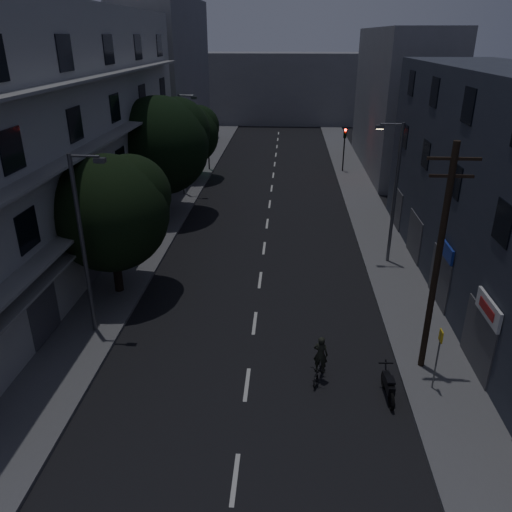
# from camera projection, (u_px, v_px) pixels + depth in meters

# --- Properties ---
(ground) EXTENTS (160.00, 160.00, 0.00)m
(ground) POSITION_uv_depth(u_px,v_px,m) (267.00, 221.00, 36.13)
(ground) COLOR black
(ground) RESTS_ON ground
(sidewalk_left) EXTENTS (3.00, 90.00, 0.15)m
(sidewalk_left) POSITION_uv_depth(u_px,v_px,m) (165.00, 218.00, 36.54)
(sidewalk_left) COLOR #565659
(sidewalk_left) RESTS_ON ground
(sidewalk_right) EXTENTS (3.00, 90.00, 0.15)m
(sidewalk_right) POSITION_uv_depth(u_px,v_px,m) (372.00, 223.00, 35.66)
(sidewalk_right) COLOR #565659
(sidewalk_right) RESTS_ON ground
(lane_markings) EXTENTS (0.15, 60.50, 0.01)m
(lane_markings) POSITION_uv_depth(u_px,v_px,m) (271.00, 196.00, 41.83)
(lane_markings) COLOR beige
(lane_markings) RESTS_ON ground
(building_left) EXTENTS (7.00, 36.00, 14.00)m
(building_left) POSITION_uv_depth(u_px,v_px,m) (47.00, 141.00, 27.61)
(building_left) COLOR #ABABA6
(building_left) RESTS_ON ground
(building_far_left) EXTENTS (6.00, 20.00, 16.00)m
(building_far_left) POSITION_uv_depth(u_px,v_px,m) (168.00, 78.00, 54.56)
(building_far_left) COLOR slate
(building_far_left) RESTS_ON ground
(building_far_right) EXTENTS (6.00, 20.00, 13.00)m
(building_far_right) POSITION_uv_depth(u_px,v_px,m) (399.00, 101.00, 48.29)
(building_far_right) COLOR slate
(building_far_right) RESTS_ON ground
(building_far_end) EXTENTS (24.00, 8.00, 10.00)m
(building_far_end) POSITION_uv_depth(u_px,v_px,m) (281.00, 88.00, 75.14)
(building_far_end) COLOR slate
(building_far_end) RESTS_ON ground
(tree_near) EXTENTS (5.77, 5.77, 7.11)m
(tree_near) POSITION_uv_depth(u_px,v_px,m) (111.00, 209.00, 24.31)
(tree_near) COLOR black
(tree_near) RESTS_ON sidewalk_left
(tree_mid) EXTENTS (6.89, 6.89, 8.47)m
(tree_mid) POSITION_uv_depth(u_px,v_px,m) (161.00, 142.00, 35.17)
(tree_mid) COLOR black
(tree_mid) RESTS_ON sidewalk_left
(tree_far) EXTENTS (5.35, 5.35, 6.62)m
(tree_far) POSITION_uv_depth(u_px,v_px,m) (190.00, 132.00, 45.03)
(tree_far) COLOR black
(tree_far) RESTS_ON sidewalk_left
(traffic_signal_far_right) EXTENTS (0.28, 0.37, 4.10)m
(traffic_signal_far_right) POSITION_uv_depth(u_px,v_px,m) (345.00, 141.00, 47.69)
(traffic_signal_far_right) COLOR black
(traffic_signal_far_right) RESTS_ON sidewalk_right
(traffic_signal_far_left) EXTENTS (0.28, 0.37, 4.10)m
(traffic_signal_far_left) POSITION_uv_depth(u_px,v_px,m) (208.00, 139.00, 48.36)
(traffic_signal_far_left) COLOR black
(traffic_signal_far_left) RESTS_ON sidewalk_left
(street_lamp_left_near) EXTENTS (1.51, 0.25, 8.00)m
(street_lamp_left_near) POSITION_uv_depth(u_px,v_px,m) (84.00, 238.00, 20.79)
(street_lamp_left_near) COLOR #515258
(street_lamp_left_near) RESTS_ON sidewalk_left
(street_lamp_right) EXTENTS (1.51, 0.25, 8.00)m
(street_lamp_right) POSITION_uv_depth(u_px,v_px,m) (394.00, 188.00, 27.69)
(street_lamp_right) COLOR #525459
(street_lamp_right) RESTS_ON sidewalk_right
(street_lamp_left_far) EXTENTS (1.51, 0.25, 8.00)m
(street_lamp_left_far) POSITION_uv_depth(u_px,v_px,m) (183.00, 140.00, 40.17)
(street_lamp_left_far) COLOR slate
(street_lamp_left_far) RESTS_ON sidewalk_left
(utility_pole) EXTENTS (1.80, 0.24, 9.00)m
(utility_pole) POSITION_uv_depth(u_px,v_px,m) (438.00, 258.00, 18.25)
(utility_pole) COLOR black
(utility_pole) RESTS_ON sidewalk_right
(bus_stop_sign) EXTENTS (0.06, 0.35, 2.52)m
(bus_stop_sign) POSITION_uv_depth(u_px,v_px,m) (439.00, 349.00, 18.15)
(bus_stop_sign) COLOR #595B60
(bus_stop_sign) RESTS_ON sidewalk_right
(motorcycle) EXTENTS (0.55, 1.91, 1.22)m
(motorcycle) POSITION_uv_depth(u_px,v_px,m) (388.00, 386.00, 18.41)
(motorcycle) COLOR black
(motorcycle) RESTS_ON ground
(cyclist) EXTENTS (0.99, 1.64, 1.96)m
(cyclist) POSITION_uv_depth(u_px,v_px,m) (320.00, 365.00, 19.27)
(cyclist) COLOR black
(cyclist) RESTS_ON ground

